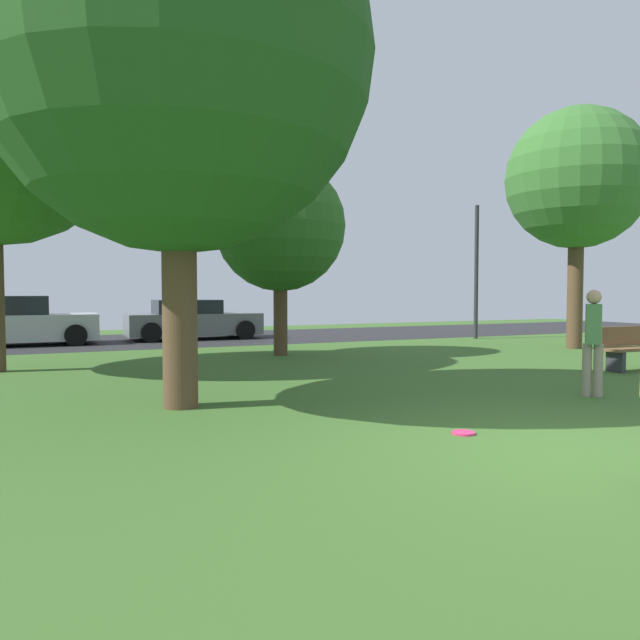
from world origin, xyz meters
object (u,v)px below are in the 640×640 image
birch_tree_lone (280,227)px  parked_car_grey (192,321)px  frisbee_disc (463,433)px  person_catcher (593,338)px  park_bench (634,348)px  street_lamp_post (476,272)px  oak_tree_center (177,57)px  oak_tree_right (577,179)px  parked_car_silver (16,323)px

birch_tree_lone → parked_car_grey: bearing=98.5°
birch_tree_lone → frisbee_disc: 9.48m
person_catcher → park_bench: (3.32, 1.91, -0.45)m
frisbee_disc → park_bench: bearing=25.0°
birch_tree_lone → street_lamp_post: 8.30m
oak_tree_center → street_lamp_post: oak_tree_center is taller
frisbee_disc → parked_car_grey: (0.20, 14.85, 0.61)m
oak_tree_right → park_bench: oak_tree_right is taller
oak_tree_right → person_catcher: oak_tree_right is taller
person_catcher → park_bench: person_catcher is taller
oak_tree_right → person_catcher: (-5.93, -5.92, -3.83)m
oak_tree_right → person_catcher: 9.22m
person_catcher → street_lamp_post: bearing=-164.4°
oak_tree_right → park_bench: size_ratio=4.20×
person_catcher → parked_car_grey: bearing=-121.6°
frisbee_disc → parked_car_grey: 14.86m
oak_tree_right → frisbee_disc: 12.64m
oak_tree_center → oak_tree_right: oak_tree_center is taller
birch_tree_lone → park_bench: bearing=-45.7°
frisbee_disc → park_bench: 7.39m
oak_tree_right → oak_tree_center: bearing=-160.7°
frisbee_disc → park_bench: (6.69, 3.12, 0.45)m
oak_tree_center → oak_tree_right: size_ratio=1.13×
parked_car_silver → street_lamp_post: (14.11, -3.50, 1.57)m
person_catcher → parked_car_silver: person_catcher is taller
parked_car_grey → street_lamp_post: street_lamp_post is taller
oak_tree_right → parked_car_silver: bearing=152.5°
frisbee_disc → parked_car_silver: bearing=109.2°
street_lamp_post → oak_tree_center: bearing=-145.0°
parked_car_grey → frisbee_disc: bearing=-90.8°
oak_tree_center → parked_car_silver: 12.62m
birch_tree_lone → oak_tree_right: oak_tree_right is taller
parked_car_silver → parked_car_grey: (5.29, 0.24, -0.06)m
person_catcher → frisbee_disc: size_ratio=6.13×
birch_tree_lone → parked_car_grey: 6.61m
person_catcher → street_lamp_post: street_lamp_post is taller
person_catcher → birch_tree_lone: bearing=-118.1°
parked_car_silver → park_bench: 16.46m
parked_car_silver → parked_car_grey: 5.29m
oak_tree_center → parked_car_silver: (-2.46, 11.65, -4.17)m
frisbee_disc → person_catcher: bearing=19.6°
oak_tree_center → park_bench: size_ratio=4.73×
street_lamp_post → parked_car_silver: bearing=166.1°
oak_tree_center → parked_car_grey: oak_tree_center is taller
birch_tree_lone → parked_car_grey: (-0.90, 6.00, -2.62)m
person_catcher → parked_car_silver: size_ratio=0.37×
birch_tree_lone → park_bench: size_ratio=3.06×
park_bench → parked_car_grey: bearing=-61.1°
frisbee_disc → birch_tree_lone: bearing=82.9°
parked_car_silver → oak_tree_center: bearing=-78.1°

